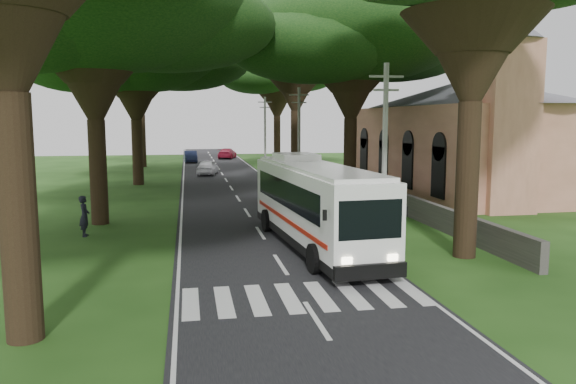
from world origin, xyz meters
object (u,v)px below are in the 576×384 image
(church, at_px, (469,127))
(pole_near, at_px, (385,148))
(coach_bus, at_px, (314,203))
(pole_mid, at_px, (299,135))
(distant_car_c, at_px, (227,153))
(distant_car_b, at_px, (191,157))
(pole_far, at_px, (265,130))
(distant_car_a, at_px, (208,167))
(pedestrian, at_px, (84,216))

(church, distance_m, pole_near, 19.88)
(coach_bus, bearing_deg, pole_mid, 75.91)
(pole_near, height_order, pole_mid, same)
(church, height_order, pole_mid, church)
(pole_mid, relative_size, distant_car_c, 1.64)
(church, xyz_separation_m, distant_car_b, (-20.86, 32.09, -4.16))
(pole_far, relative_size, coach_bus, 0.65)
(church, xyz_separation_m, distant_car_c, (-15.80, 38.20, -4.17))
(pole_mid, relative_size, distant_car_a, 1.84)
(pole_near, bearing_deg, distant_car_c, 93.66)
(church, xyz_separation_m, coach_bus, (-15.93, -16.79, -2.99))
(pole_mid, distance_m, distant_car_c, 34.10)
(pole_near, bearing_deg, coach_bus, -160.76)
(coach_bus, bearing_deg, distant_car_b, 91.21)
(coach_bus, bearing_deg, distant_car_c, 85.31)
(distant_car_c, bearing_deg, church, 127.45)
(distant_car_b, bearing_deg, coach_bus, -86.81)
(church, distance_m, pole_far, 27.41)
(pedestrian, bearing_deg, distant_car_a, -15.64)
(pole_mid, height_order, distant_car_a, pole_mid)
(pole_far, bearing_deg, distant_car_b, 138.07)
(distant_car_c, xyz_separation_m, pedestrian, (-10.29, -50.93, 0.23))
(pole_near, xyz_separation_m, distant_car_c, (-3.44, 53.75, -3.44))
(pole_near, xyz_separation_m, coach_bus, (-3.57, -1.24, -2.26))
(pole_near, bearing_deg, church, 51.50)
(pole_near, relative_size, distant_car_a, 1.84)
(coach_bus, bearing_deg, church, 41.95)
(pole_mid, xyz_separation_m, pole_far, (0.00, 20.00, 0.00))
(church, height_order, distant_car_c, church)
(coach_bus, relative_size, pedestrian, 6.33)
(pole_near, relative_size, pedestrian, 4.13)
(pole_mid, height_order, pole_far, same)
(coach_bus, xyz_separation_m, distant_car_a, (-3.38, 32.42, -1.15))
(church, xyz_separation_m, pole_near, (-12.36, -15.55, -0.73))
(coach_bus, height_order, distant_car_c, coach_bus)
(pole_mid, relative_size, pole_far, 1.00)
(distant_car_a, bearing_deg, church, 151.74)
(pedestrian, bearing_deg, distant_car_c, -13.60)
(distant_car_a, relative_size, pedestrian, 2.25)
(pole_far, height_order, distant_car_a, pole_far)
(church, bearing_deg, pole_near, -128.50)
(pole_far, height_order, distant_car_b, pole_far)
(pole_mid, xyz_separation_m, pedestrian, (-13.73, -17.18, -3.21))
(coach_bus, bearing_deg, pole_far, 80.50)
(pole_near, bearing_deg, distant_car_a, 102.55)
(coach_bus, xyz_separation_m, pedestrian, (-10.16, 4.06, -0.95))
(pole_far, xyz_separation_m, distant_car_b, (-8.50, 7.63, -3.43))
(coach_bus, xyz_separation_m, distant_car_b, (-4.93, 48.88, -1.17))
(church, relative_size, coach_bus, 1.96)
(church, relative_size, distant_car_c, 4.92)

